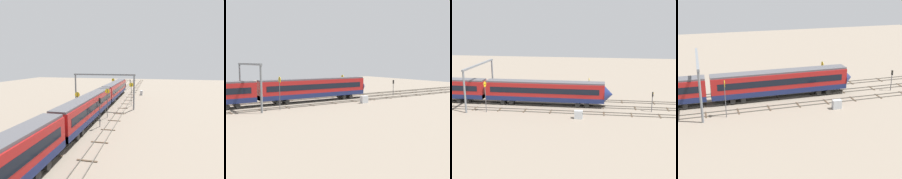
% 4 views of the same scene
% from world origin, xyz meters
% --- Properties ---
extents(ground_plane, '(146.83, 146.83, 0.00)m').
position_xyz_m(ground_plane, '(0.00, 0.00, 0.00)').
color(ground_plane, gray).
extents(track_near_foreground, '(130.83, 2.40, 0.16)m').
position_xyz_m(track_near_foreground, '(-0.00, -4.33, 0.07)').
color(track_near_foreground, '#59544C').
rests_on(track_near_foreground, ground).
extents(track_with_train, '(130.83, 2.40, 0.16)m').
position_xyz_m(track_with_train, '(0.00, 0.00, 0.07)').
color(track_with_train, '#59544C').
rests_on(track_with_train, ground).
extents(track_middle, '(130.83, 2.40, 0.16)m').
position_xyz_m(track_middle, '(-0.00, 4.33, 0.07)').
color(track_middle, '#59544C').
rests_on(track_middle, ground).
extents(overhead_gantry, '(0.40, 14.88, 8.23)m').
position_xyz_m(overhead_gantry, '(-13.12, 0.12, 6.02)').
color(overhead_gantry, slate).
rests_on(overhead_gantry, ground).
extents(speed_sign_far_trackside, '(0.14, 1.09, 5.33)m').
position_xyz_m(speed_sign_far_trackside, '(9.37, 2.58, 3.59)').
color(speed_sign_far_trackside, '#4C4C51').
rests_on(speed_sign_far_trackside, ground).
extents(speed_sign_distant_end, '(0.14, 1.05, 5.91)m').
position_xyz_m(speed_sign_distant_end, '(-9.56, -6.01, 3.91)').
color(speed_sign_distant_end, '#4C4C51').
rests_on(speed_sign_distant_end, ground).
extents(signal_light_trackside_approach, '(0.31, 0.32, 3.93)m').
position_xyz_m(signal_light_trackside_approach, '(21.51, -2.06, 2.60)').
color(signal_light_trackside_approach, '#4C4C51').
rests_on(signal_light_trackside_approach, ground).
extents(relay_cabinet, '(1.49, 0.80, 1.49)m').
position_xyz_m(relay_cabinet, '(8.08, -7.53, 0.75)').
color(relay_cabinet, '#B2B7BC').
rests_on(relay_cabinet, ground).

